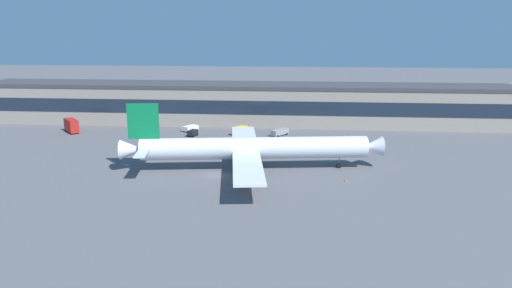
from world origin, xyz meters
TOP-DOWN VIEW (x-y plane):
  - ground_plane at (0.00, 0.00)m, footprint 600.00×600.00m
  - terminal_building at (0.00, 59.96)m, footprint 175.60×17.50m
  - airliner at (7.60, 5.16)m, footprint 59.74×51.65m
  - pushback_tractor at (-15.30, 45.00)m, footprint 4.89×5.42m
  - catering_truck at (-51.33, 39.97)m, footprint 6.69×7.14m
  - baggage_tug at (-13.09, 38.20)m, footprint 2.86×3.99m
  - belt_loader at (12.94, 41.38)m, footprint 5.38×6.36m
  - crew_van at (0.74, 41.21)m, footprint 4.49×5.61m
  - traffic_cone_0 at (3.67, -10.78)m, footprint 0.45×0.45m
  - traffic_cone_1 at (28.66, -1.87)m, footprint 0.51×0.51m
  - traffic_cone_2 at (3.31, -6.67)m, footprint 0.51×0.51m

SIDE VIEW (x-z plane):
  - ground_plane at x=0.00m, z-range 0.00..0.00m
  - traffic_cone_0 at x=3.67m, z-range 0.00..0.56m
  - traffic_cone_2 at x=3.31m, z-range 0.00..0.63m
  - traffic_cone_1 at x=28.66m, z-range 0.00..0.64m
  - pushback_tractor at x=-15.30m, z-range 0.17..1.92m
  - baggage_tug at x=-13.09m, z-range 0.16..2.01m
  - belt_loader at x=12.94m, z-range 0.18..2.13m
  - crew_van at x=0.74m, z-range 0.18..2.73m
  - catering_truck at x=-51.33m, z-range 0.22..4.37m
  - airliner at x=7.60m, z-range -2.72..12.71m
  - terminal_building at x=0.00m, z-range 0.02..13.42m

